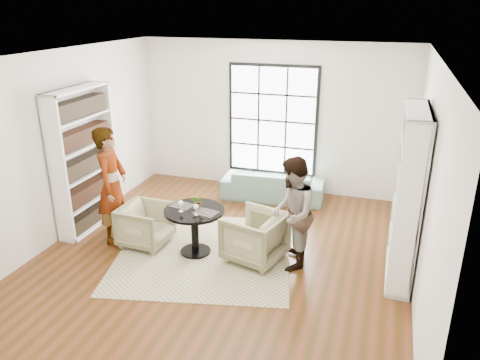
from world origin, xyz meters
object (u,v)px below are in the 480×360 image
(person_left, at_px, (112,186))
(wine_glass_right, at_px, (196,207))
(sofa, at_px, (273,184))
(armchair_left, at_px, (146,225))
(pedestal_table, at_px, (195,222))
(wine_glass_left, at_px, (181,204))
(person_right, at_px, (292,214))
(flower_centerpiece, at_px, (198,202))
(armchair_right, at_px, (255,237))

(person_left, bearing_deg, wine_glass_right, -108.08)
(sofa, bearing_deg, armchair_left, 55.24)
(pedestal_table, height_order, wine_glass_left, wine_glass_left)
(person_right, distance_m, flower_centerpiece, 1.44)
(armchair_left, height_order, person_right, person_right)
(armchair_left, bearing_deg, person_left, 92.23)
(armchair_right, bearing_deg, sofa, -157.05)
(armchair_left, relative_size, wine_glass_left, 4.18)
(pedestal_table, distance_m, person_left, 1.47)
(pedestal_table, height_order, sofa, pedestal_table)
(armchair_left, distance_m, wine_glass_left, 0.88)
(armchair_right, xyz_separation_m, person_right, (0.55, 0.00, 0.46))
(person_right, bearing_deg, wine_glass_right, -87.82)
(armchair_right, bearing_deg, person_right, 105.48)
(armchair_right, relative_size, person_right, 0.49)
(wine_glass_right, bearing_deg, pedestal_table, 122.03)
(person_right, distance_m, wine_glass_right, 1.40)
(person_right, height_order, flower_centerpiece, person_right)
(sofa, xyz_separation_m, wine_glass_right, (-0.51, -2.66, 0.57))
(person_left, bearing_deg, person_right, -99.67)
(armchair_right, bearing_deg, person_left, -72.48)
(pedestal_table, xyz_separation_m, flower_centerpiece, (0.04, 0.06, 0.30))
(person_right, relative_size, wine_glass_left, 9.37)
(pedestal_table, bearing_deg, flower_centerpiece, 55.12)
(sofa, distance_m, person_left, 3.27)
(person_left, bearing_deg, armchair_right, -99.28)
(armchair_left, bearing_deg, person_right, -85.73)
(sofa, distance_m, armchair_right, 2.42)
(person_left, distance_m, person_right, 2.89)
(armchair_right, height_order, person_right, person_right)
(pedestal_table, height_order, person_right, person_right)
(person_left, bearing_deg, wine_glass_left, -107.70)
(pedestal_table, bearing_deg, sofa, 76.25)
(armchair_right, height_order, wine_glass_left, wine_glass_left)
(person_left, relative_size, wine_glass_right, 11.07)
(pedestal_table, height_order, armchair_left, pedestal_table)
(armchair_right, bearing_deg, armchair_left, -71.85)
(wine_glass_left, bearing_deg, sofa, 73.55)
(pedestal_table, distance_m, person_right, 1.51)
(flower_centerpiece, bearing_deg, wine_glass_right, -75.13)
(person_right, relative_size, flower_centerpiece, 8.04)
(armchair_left, height_order, wine_glass_left, wine_glass_left)
(sofa, xyz_separation_m, armchair_right, (0.31, -2.40, 0.08))
(person_left, bearing_deg, sofa, -50.50)
(wine_glass_right, relative_size, flower_centerpiece, 0.83)
(wine_glass_right, bearing_deg, wine_glass_left, 171.44)
(wine_glass_left, xyz_separation_m, wine_glass_right, (0.26, -0.04, -0.00))
(armchair_right, height_order, wine_glass_right, wine_glass_right)
(wine_glass_left, bearing_deg, pedestal_table, 36.52)
(armchair_right, height_order, person_left, person_left)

